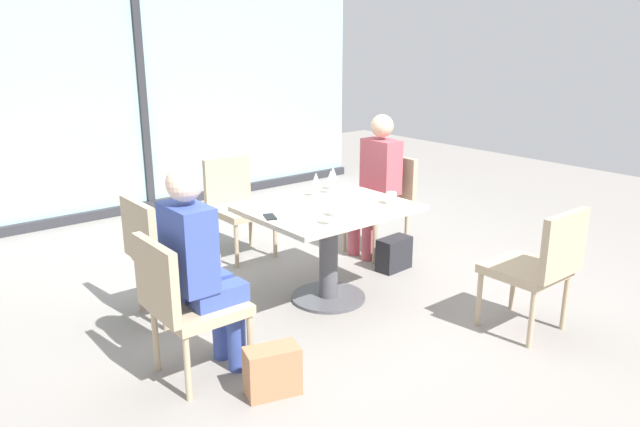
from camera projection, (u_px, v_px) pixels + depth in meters
name	position (u px, v px, depth m)	size (l,w,h in m)	color
ground_plane	(328.00, 298.00, 4.57)	(12.00, 12.00, 0.00)	gray
window_wall_backdrop	(142.00, 102.00, 6.60)	(5.81, 0.10, 2.70)	#93B7BC
dining_table_main	(329.00, 231.00, 4.41)	(1.15, 0.91, 0.73)	#BCB29E
chair_side_end	(184.00, 300.00, 3.37)	(0.50, 0.46, 0.87)	tan
chair_far_right	(384.00, 198.00, 5.45)	(0.50, 0.46, 0.87)	tan
chair_far_left	(162.00, 250.00, 4.15)	(0.50, 0.46, 0.87)	tan
chair_near_window	(237.00, 201.00, 5.38)	(0.46, 0.51, 0.87)	tan
chair_front_right	(540.00, 263.00, 3.91)	(0.46, 0.50, 0.87)	tan
person_side_end	(199.00, 262.00, 3.37)	(0.39, 0.34, 1.26)	#384C9E
person_far_right	(376.00, 178.00, 5.33)	(0.39, 0.34, 1.26)	#B24C56
wine_glass_0	(333.00, 206.00, 3.87)	(0.07, 0.07, 0.18)	silver
wine_glass_1	(316.00, 180.00, 4.58)	(0.07, 0.07, 0.18)	silver
wine_glass_2	(333.00, 174.00, 4.78)	(0.07, 0.07, 0.18)	silver
wine_glass_3	(337.00, 198.00, 4.06)	(0.07, 0.07, 0.18)	silver
wine_glass_4	(331.00, 177.00, 4.66)	(0.07, 0.07, 0.18)	silver
coffee_cup	(391.00, 198.00, 4.39)	(0.08, 0.08, 0.09)	white
cell_phone_on_table	(270.00, 217.00, 4.09)	(0.07, 0.14, 0.01)	black
handbag_0	(272.00, 371.00, 3.32)	(0.30, 0.16, 0.28)	#A3704C
handbag_1	(394.00, 254.00, 5.10)	(0.30, 0.16, 0.28)	#232328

